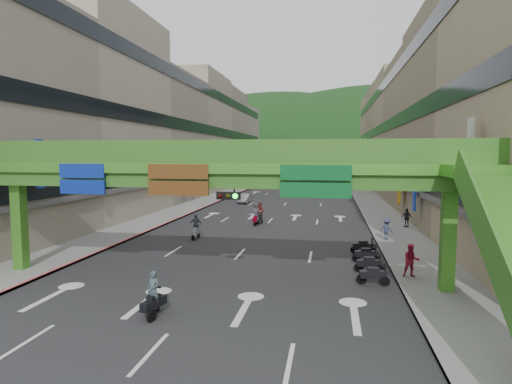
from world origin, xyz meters
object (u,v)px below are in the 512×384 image
object	(u,v)px
overpass_near	(230,180)
car_yellow	(314,186)
scooter_rider_near	(153,296)
car_silver	(245,199)
pedestrian_red	(411,263)
scooter_rider_mid	(260,212)

from	to	relation	value
overpass_near	car_yellow	xyz separation A→B (m)	(1.88, 57.09, -4.50)
scooter_rider_near	car_yellow	bearing A→B (deg)	86.30
car_silver	overpass_near	bearing A→B (deg)	-76.92
car_yellow	pedestrian_red	world-z (taller)	pedestrian_red
scooter_rider_near	scooter_rider_mid	distance (m)	23.24
scooter_rider_mid	scooter_rider_near	bearing A→B (deg)	-91.19
scooter_rider_near	pedestrian_red	size ratio (longest dim) A/B	1.09
car_silver	car_yellow	xyz separation A→B (m)	(8.15, 22.22, 0.09)
scooter_rider_mid	car_silver	world-z (taller)	scooter_rider_mid
overpass_near	scooter_rider_mid	size ratio (longest dim) A/B	13.77
scooter_rider_mid	car_silver	distance (m)	16.68
scooter_rider_near	pedestrian_red	bearing A→B (deg)	32.57
car_yellow	pedestrian_red	size ratio (longest dim) A/B	2.42
scooter_rider_mid	pedestrian_red	distance (m)	19.32
car_silver	car_yellow	distance (m)	23.67
car_yellow	overpass_near	bearing A→B (deg)	-98.08
scooter_rider_near	car_yellow	world-z (taller)	scooter_rider_near
overpass_near	pedestrian_red	distance (m)	10.22
scooter_rider_mid	pedestrian_red	world-z (taller)	scooter_rider_mid
overpass_near	scooter_rider_near	world-z (taller)	overpass_near
car_silver	car_yellow	size ratio (longest dim) A/B	0.90
overpass_near	car_yellow	size ratio (longest dim) A/B	6.80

